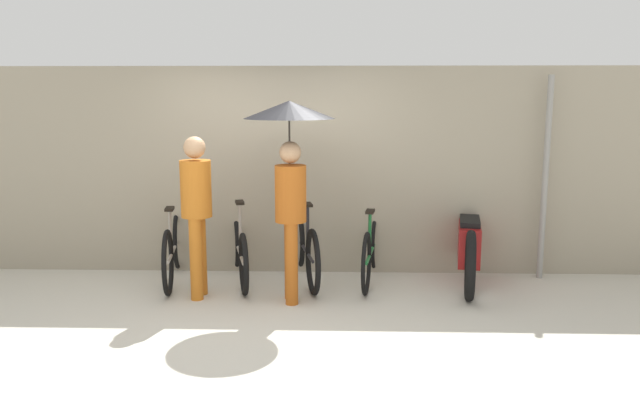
# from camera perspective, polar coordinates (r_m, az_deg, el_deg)

# --- Properties ---
(ground_plane) EXTENTS (30.00, 30.00, 0.00)m
(ground_plane) POSITION_cam_1_polar(r_m,az_deg,el_deg) (6.09, -5.68, -10.92)
(ground_plane) COLOR beige
(back_wall) EXTENTS (11.40, 0.12, 2.45)m
(back_wall) POSITION_cam_1_polar(r_m,az_deg,el_deg) (7.47, -4.14, 2.68)
(back_wall) COLOR gray
(back_wall) RESTS_ON ground
(parked_bicycle_0) EXTENTS (0.46, 1.76, 1.03)m
(parked_bicycle_0) POSITION_cam_1_polar(r_m,az_deg,el_deg) (7.39, -13.28, -4.37)
(parked_bicycle_0) COLOR black
(parked_bicycle_0) RESTS_ON ground
(parked_bicycle_1) EXTENTS (0.58, 1.72, 1.06)m
(parked_bicycle_1) POSITION_cam_1_polar(r_m,az_deg,el_deg) (7.28, -7.38, -4.54)
(parked_bicycle_1) COLOR black
(parked_bicycle_1) RESTS_ON ground
(parked_bicycle_2) EXTENTS (0.54, 1.77, 1.11)m
(parked_bicycle_2) POSITION_cam_1_polar(r_m,az_deg,el_deg) (7.22, -1.37, -4.42)
(parked_bicycle_2) COLOR black
(parked_bicycle_2) RESTS_ON ground
(parked_bicycle_3) EXTENTS (0.44, 1.70, 1.01)m
(parked_bicycle_3) POSITION_cam_1_polar(r_m,az_deg,el_deg) (7.22, 4.70, -4.56)
(parked_bicycle_3) COLOR black
(parked_bicycle_3) RESTS_ON ground
(pedestrian_leading) EXTENTS (0.32, 0.32, 1.71)m
(pedestrian_leading) POSITION_cam_1_polar(r_m,az_deg,el_deg) (6.61, -11.23, -0.38)
(pedestrian_leading) COLOR #C66B1E
(pedestrian_leading) RESTS_ON ground
(pedestrian_center) EXTENTS (0.94, 0.94, 2.07)m
(pedestrian_center) POSITION_cam_1_polar(r_m,az_deg,el_deg) (6.35, -2.78, 4.76)
(pedestrian_center) COLOR #B25619
(pedestrian_center) RESTS_ON ground
(motorcycle) EXTENTS (0.66, 2.14, 0.94)m
(motorcycle) POSITION_cam_1_polar(r_m,az_deg,el_deg) (7.37, 13.46, -4.04)
(motorcycle) COLOR black
(motorcycle) RESTS_ON ground
(awning_pole) EXTENTS (0.07, 0.07, 2.35)m
(awning_pole) POSITION_cam_1_polar(r_m,az_deg,el_deg) (7.59, 19.89, 1.83)
(awning_pole) COLOR gray
(awning_pole) RESTS_ON ground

